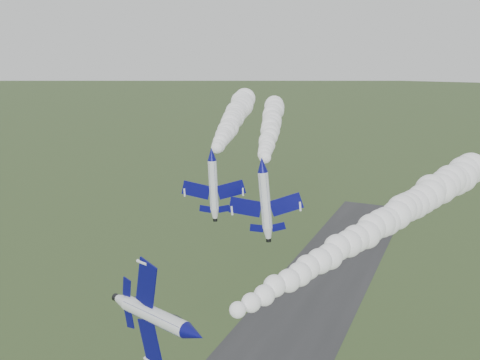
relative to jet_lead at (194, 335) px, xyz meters
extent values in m
cylinder|color=white|center=(-0.01, 0.13, 0.00)|extent=(4.70, 9.52, 1.75)
cone|color=#0B0B65|center=(-1.93, -5.53, 0.00)|extent=(2.45, 2.91, 1.75)
cone|color=white|center=(1.83, 5.57, 0.00)|extent=(2.31, 2.48, 1.75)
cylinder|color=black|center=(2.19, 6.64, 0.00)|extent=(1.06, 0.92, 0.89)
ellipsoid|color=black|center=(-0.20, -2.38, 0.02)|extent=(2.15, 3.45, 1.17)
cube|color=#0B0B65|center=(0.00, 1.08, 3.37)|extent=(1.19, 2.67, 5.18)
cube|color=#0B0B65|center=(1.44, 4.63, 1.80)|extent=(0.58, 1.24, 2.26)
cube|color=#0B0B65|center=(1.57, 4.59, -1.80)|extent=(0.58, 1.24, 2.26)
cube|color=#0B0B65|center=(2.80, 3.89, 0.05)|extent=(2.93, 2.50, 0.22)
cylinder|color=white|center=(-11.87, 27.90, 11.74)|extent=(3.53, 7.46, 1.37)
cone|color=#0B0B65|center=(-10.46, 23.45, 11.74)|extent=(1.89, 2.26, 1.37)
cone|color=white|center=(-13.22, 32.18, 11.74)|extent=(1.79, 1.92, 1.37)
cylinder|color=black|center=(-13.48, 33.02, 11.74)|extent=(0.82, 0.71, 0.70)
ellipsoid|color=black|center=(-11.31, 26.08, 12.24)|extent=(1.64, 2.69, 0.91)
cube|color=#0B0B65|center=(-14.59, 27.78, 11.51)|extent=(4.50, 3.23, 0.29)
cube|color=#0B0B65|center=(-9.56, 29.37, 11.72)|extent=(4.50, 3.23, 0.29)
cube|color=#0B0B65|center=(-14.32, 31.00, 11.69)|extent=(1.97, 1.45, 0.16)
cube|color=#0B0B65|center=(-11.64, 31.85, 11.80)|extent=(1.97, 1.45, 0.16)
cube|color=#0B0B65|center=(-12.96, 31.21, 12.89)|extent=(0.60, 1.40, 1.94)
cylinder|color=white|center=(-3.72, 27.40, 10.98)|extent=(4.05, 8.30, 1.60)
cone|color=#0B0B65|center=(-2.12, 22.47, 10.98)|extent=(2.18, 2.54, 1.60)
cone|color=white|center=(-5.26, 32.14, 10.98)|extent=(2.06, 2.17, 1.60)
cylinder|color=black|center=(-5.56, 33.07, 10.98)|extent=(0.95, 0.81, 0.81)
ellipsoid|color=black|center=(-3.12, 25.38, 11.53)|extent=(1.88, 3.01, 1.06)
cube|color=#0B0B65|center=(-6.73, 27.25, 10.56)|extent=(4.99, 3.62, 0.56)
cube|color=#0B0B65|center=(-1.17, 29.05, 11.11)|extent=(4.99, 3.62, 0.56)
cube|color=#0B0B65|center=(-6.47, 30.82, 10.84)|extent=(2.19, 1.63, 0.28)
cube|color=#0B0B65|center=(-3.51, 31.78, 11.13)|extent=(2.19, 1.63, 0.28)
cube|color=#0B0B65|center=(-5.03, 31.04, 12.25)|extent=(0.79, 1.59, 2.15)
camera|label=1|loc=(22.76, -40.71, 27.04)|focal=40.00mm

